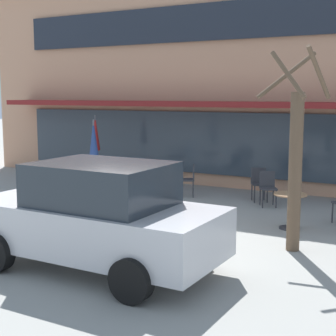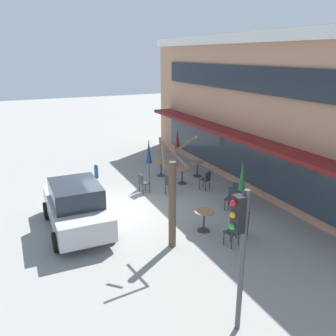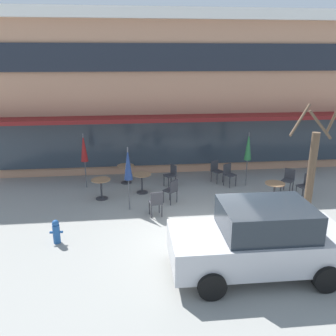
# 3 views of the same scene
# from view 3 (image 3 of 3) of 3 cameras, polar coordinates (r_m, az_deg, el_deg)

# --- Properties ---
(ground_plane) EXTENTS (80.00, 80.00, 0.00)m
(ground_plane) POSITION_cam_3_polar(r_m,az_deg,el_deg) (10.67, 5.79, -10.79)
(ground_plane) COLOR gray
(building_facade) EXTENTS (19.05, 9.10, 6.91)m
(building_facade) POSITION_cam_3_polar(r_m,az_deg,el_deg) (19.30, -0.10, 12.88)
(building_facade) COLOR tan
(building_facade) RESTS_ON ground
(cafe_table_near_wall) EXTENTS (0.70, 0.70, 0.76)m
(cafe_table_near_wall) POSITION_cam_3_polar(r_m,az_deg,el_deg) (14.71, -6.78, -0.49)
(cafe_table_near_wall) COLOR #333338
(cafe_table_near_wall) RESTS_ON ground
(cafe_table_streetside) EXTENTS (0.70, 0.70, 0.76)m
(cafe_table_streetside) POSITION_cam_3_polar(r_m,az_deg,el_deg) (13.59, -4.20, -1.95)
(cafe_table_streetside) COLOR #333338
(cafe_table_streetside) RESTS_ON ground
(cafe_table_by_tree) EXTENTS (0.70, 0.70, 0.76)m
(cafe_table_by_tree) POSITION_cam_3_polar(r_m,az_deg,el_deg) (13.18, 16.71, -3.32)
(cafe_table_by_tree) COLOR #333338
(cafe_table_by_tree) RESTS_ON ground
(cafe_table_mid_patio) EXTENTS (0.70, 0.70, 0.76)m
(cafe_table_mid_patio) POSITION_cam_3_polar(r_m,az_deg,el_deg) (13.22, -10.67, -2.81)
(cafe_table_mid_patio) COLOR #333338
(cafe_table_mid_patio) RESTS_ON ground
(patio_umbrella_green_folded) EXTENTS (0.28, 0.28, 2.20)m
(patio_umbrella_green_folded) POSITION_cam_3_polar(r_m,az_deg,el_deg) (14.35, 12.75, 3.36)
(patio_umbrella_green_folded) COLOR #4C4C51
(patio_umbrella_green_folded) RESTS_ON ground
(patio_umbrella_cream_folded) EXTENTS (0.28, 0.28, 2.20)m
(patio_umbrella_cream_folded) POSITION_cam_3_polar(r_m,az_deg,el_deg) (14.16, -13.35, 3.12)
(patio_umbrella_cream_folded) COLOR #4C4C51
(patio_umbrella_cream_folded) RESTS_ON ground
(patio_umbrella_corner_open) EXTENTS (0.28, 0.28, 2.20)m
(patio_umbrella_corner_open) POSITION_cam_3_polar(r_m,az_deg,el_deg) (11.80, -6.42, 0.61)
(patio_umbrella_corner_open) COLOR #4C4C51
(patio_umbrella_corner_open) RESTS_ON ground
(cafe_chair_0) EXTENTS (0.57, 0.57, 0.89)m
(cafe_chair_0) POSITION_cam_3_polar(r_m,az_deg,el_deg) (14.45, 18.76, -1.63)
(cafe_chair_0) COLOR #333338
(cafe_chair_0) RESTS_ON ground
(cafe_chair_1) EXTENTS (0.46, 0.46, 0.89)m
(cafe_chair_1) POSITION_cam_3_polar(r_m,az_deg,el_deg) (11.59, -1.93, -5.43)
(cafe_chair_1) COLOR #333338
(cafe_chair_1) RESTS_ON ground
(cafe_chair_2) EXTENTS (0.56, 0.56, 0.89)m
(cafe_chair_2) POSITION_cam_3_polar(r_m,az_deg,el_deg) (12.60, 0.62, -3.47)
(cafe_chair_2) COLOR #333338
(cafe_chair_2) RESTS_ON ground
(cafe_chair_3) EXTENTS (0.55, 0.55, 0.89)m
(cafe_chair_3) POSITION_cam_3_polar(r_m,az_deg,el_deg) (14.89, 7.71, -0.26)
(cafe_chair_3) COLOR #333338
(cafe_chair_3) RESTS_ON ground
(cafe_chair_4) EXTENTS (0.54, 0.54, 0.89)m
(cafe_chair_4) POSITION_cam_3_polar(r_m,az_deg,el_deg) (14.25, 0.55, -0.92)
(cafe_chair_4) COLOR #333338
(cafe_chair_4) RESTS_ON ground
(cafe_chair_5) EXTENTS (0.55, 0.55, 0.89)m
(cafe_chair_5) POSITION_cam_3_polar(r_m,az_deg,el_deg) (14.53, 9.73, -0.82)
(cafe_chair_5) COLOR #333338
(cafe_chair_5) RESTS_ON ground
(cafe_chair_6) EXTENTS (0.48, 0.48, 0.89)m
(cafe_chair_6) POSITION_cam_3_polar(r_m,az_deg,el_deg) (14.01, 21.18, -2.50)
(cafe_chair_6) COLOR #333338
(cafe_chair_6) RESTS_ON ground
(parked_sedan) EXTENTS (4.22, 2.05, 1.76)m
(parked_sedan) POSITION_cam_3_polar(r_m,az_deg,el_deg) (8.91, 14.50, -11.00)
(parked_sedan) COLOR #B7B7BC
(parked_sedan) RESTS_ON ground
(street_tree) EXTENTS (1.33, 1.32, 3.65)m
(street_tree) POSITION_cam_3_polar(r_m,az_deg,el_deg) (11.78, 21.98, -0.54)
(street_tree) COLOR brown
(street_tree) RESTS_ON ground
(fire_hydrant) EXTENTS (0.36, 0.20, 0.71)m
(fire_hydrant) POSITION_cam_3_polar(r_m,az_deg,el_deg) (10.59, -17.49, -9.67)
(fire_hydrant) COLOR #1E4C8C
(fire_hydrant) RESTS_ON ground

